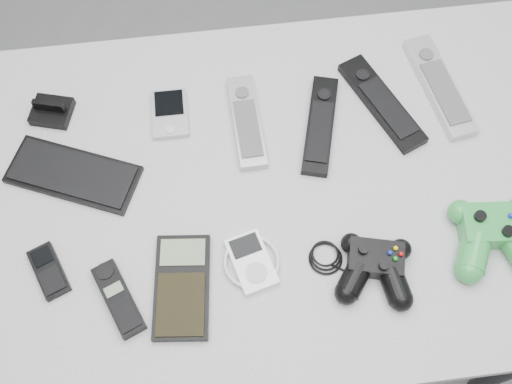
{
  "coord_description": "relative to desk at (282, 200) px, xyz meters",
  "views": [
    {
      "loc": [
        -0.03,
        -0.42,
        1.82
      ],
      "look_at": [
        0.03,
        0.05,
        0.83
      ],
      "focal_mm": 42.0,
      "sensor_mm": 36.0,
      "label": 1
    }
  ],
  "objects": [
    {
      "name": "floor",
      "position": [
        -0.09,
        -0.07,
        -0.74
      ],
      "size": [
        3.5,
        3.5,
        0.0
      ],
      "primitive_type": "plane",
      "color": "slate",
      "rests_on": "ground"
    },
    {
      "name": "desk",
      "position": [
        0.0,
        0.0,
        0.0
      ],
      "size": [
        1.2,
        0.77,
        0.81
      ],
      "color": "gray",
      "rests_on": "floor"
    },
    {
      "name": "pda_keyboard",
      "position": [
        -0.39,
        0.07,
        0.08
      ],
      "size": [
        0.27,
        0.19,
        0.02
      ],
      "primitive_type": "cube",
      "rotation": [
        0.0,
        0.0,
        -0.41
      ],
      "color": "black",
      "rests_on": "desk"
    },
    {
      "name": "dock_bracket",
      "position": [
        -0.44,
        0.21,
        0.09
      ],
      "size": [
        0.09,
        0.09,
        0.04
      ],
      "primitive_type": "cube",
      "rotation": [
        0.0,
        0.0,
        -0.28
      ],
      "color": "black",
      "rests_on": "desk"
    },
    {
      "name": "pda",
      "position": [
        -0.2,
        0.18,
        0.08
      ],
      "size": [
        0.07,
        0.11,
        0.02
      ],
      "primitive_type": "cube",
      "rotation": [
        0.0,
        0.0,
        -0.01
      ],
      "color": "#A6A6AD",
      "rests_on": "desk"
    },
    {
      "name": "remote_silver_a",
      "position": [
        -0.05,
        0.14,
        0.08
      ],
      "size": [
        0.06,
        0.21,
        0.02
      ],
      "primitive_type": "cube",
      "rotation": [
        0.0,
        0.0,
        0.03
      ],
      "color": "#A6A6AD",
      "rests_on": "desk"
    },
    {
      "name": "remote_black_a",
      "position": [
        0.09,
        0.12,
        0.08
      ],
      "size": [
        0.11,
        0.23,
        0.02
      ],
      "primitive_type": "cube",
      "rotation": [
        0.0,
        0.0,
        -0.28
      ],
      "color": "black",
      "rests_on": "desk"
    },
    {
      "name": "remote_black_b",
      "position": [
        0.22,
        0.15,
        0.08
      ],
      "size": [
        0.14,
        0.24,
        0.02
      ],
      "primitive_type": "cube",
      "rotation": [
        0.0,
        0.0,
        0.4
      ],
      "color": "black",
      "rests_on": "desk"
    },
    {
      "name": "remote_silver_b",
      "position": [
        0.35,
        0.18,
        0.08
      ],
      "size": [
        0.1,
        0.25,
        0.02
      ],
      "primitive_type": "cube",
      "rotation": [
        0.0,
        0.0,
        0.16
      ],
      "color": "#B3B4BA",
      "rests_on": "desk"
    },
    {
      "name": "mobile_phone",
      "position": [
        -0.44,
        -0.12,
        0.08
      ],
      "size": [
        0.08,
        0.11,
        0.02
      ],
      "primitive_type": "cube",
      "rotation": [
        0.0,
        0.0,
        0.39
      ],
      "color": "black",
      "rests_on": "desk"
    },
    {
      "name": "cordless_handset",
      "position": [
        -0.31,
        -0.19,
        0.08
      ],
      "size": [
        0.09,
        0.14,
        0.02
      ],
      "primitive_type": "cube",
      "rotation": [
        0.0,
        0.0,
        0.4
      ],
      "color": "black",
      "rests_on": "desk"
    },
    {
      "name": "calculator",
      "position": [
        -0.2,
        -0.18,
        0.08
      ],
      "size": [
        0.11,
        0.2,
        0.02
      ],
      "primitive_type": "cube",
      "rotation": [
        0.0,
        0.0,
        -0.11
      ],
      "color": "black",
      "rests_on": "desk"
    },
    {
      "name": "mp3_player",
      "position": [
        -0.08,
        -0.15,
        0.08
      ],
      "size": [
        0.12,
        0.13,
        0.02
      ],
      "primitive_type": "cube",
      "rotation": [
        0.0,
        0.0,
        0.25
      ],
      "color": "white",
      "rests_on": "desk"
    },
    {
      "name": "controller_black",
      "position": [
        0.13,
        -0.19,
        0.09
      ],
      "size": [
        0.26,
        0.2,
        0.05
      ],
      "primitive_type": null,
      "rotation": [
        0.0,
        0.0,
        -0.25
      ],
      "color": "black",
      "rests_on": "desk"
    },
    {
      "name": "controller_green",
      "position": [
        0.36,
        -0.16,
        0.1
      ],
      "size": [
        0.18,
        0.19,
        0.05
      ],
      "primitive_type": null,
      "rotation": [
        0.0,
        0.0,
        -0.1
      ],
      "color": "#25882E",
      "rests_on": "desk"
    }
  ]
}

